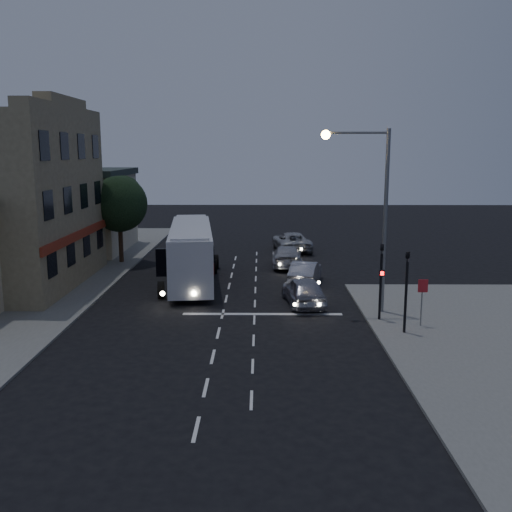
{
  "coord_description": "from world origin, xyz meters",
  "views": [
    {
      "loc": [
        1.88,
        -25.56,
        8.1
      ],
      "look_at": [
        1.64,
        6.14,
        2.2
      ],
      "focal_mm": 40.0,
      "sensor_mm": 36.0,
      "label": 1
    }
  ],
  "objects_px": {
    "tour_bus": "(191,251)",
    "traffic_signal_main": "(381,272)",
    "car_sedan_b": "(287,256)",
    "traffic_signal_side": "(407,282)",
    "regulatory_sign": "(422,295)",
    "car_suv": "(304,291)",
    "car_sedan_a": "(305,273)",
    "street_tree": "(119,201)",
    "car_sedan_c": "(292,242)",
    "streetlight": "(373,200)"
  },
  "relations": [
    {
      "from": "regulatory_sign",
      "to": "traffic_signal_main",
      "type": "bearing_deg",
      "value": 149.16
    },
    {
      "from": "car_sedan_b",
      "to": "regulatory_sign",
      "type": "xyz_separation_m",
      "value": [
        5.53,
        -14.25,
        0.87
      ]
    },
    {
      "from": "car_sedan_a",
      "to": "car_sedan_b",
      "type": "distance_m",
      "value": 5.56
    },
    {
      "from": "car_sedan_b",
      "to": "regulatory_sign",
      "type": "distance_m",
      "value": 15.31
    },
    {
      "from": "car_suv",
      "to": "car_sedan_c",
      "type": "distance_m",
      "value": 16.45
    },
    {
      "from": "tour_bus",
      "to": "streetlight",
      "type": "xyz_separation_m",
      "value": [
        9.74,
        -6.93,
        3.8
      ]
    },
    {
      "from": "tour_bus",
      "to": "street_tree",
      "type": "bearing_deg",
      "value": 128.18
    },
    {
      "from": "car_suv",
      "to": "traffic_signal_side",
      "type": "distance_m",
      "value": 6.68
    },
    {
      "from": "traffic_signal_main",
      "to": "car_sedan_a",
      "type": "bearing_deg",
      "value": 110.94
    },
    {
      "from": "tour_bus",
      "to": "car_sedan_a",
      "type": "height_order",
      "value": "tour_bus"
    },
    {
      "from": "car_sedan_c",
      "to": "traffic_signal_side",
      "type": "distance_m",
      "value": 21.85
    },
    {
      "from": "car_sedan_b",
      "to": "traffic_signal_side",
      "type": "distance_m",
      "value": 15.97
    },
    {
      "from": "traffic_signal_main",
      "to": "street_tree",
      "type": "xyz_separation_m",
      "value": [
        -15.81,
        14.25,
        2.08
      ]
    },
    {
      "from": "car_sedan_b",
      "to": "traffic_signal_side",
      "type": "relative_size",
      "value": 1.23
    },
    {
      "from": "car_sedan_c",
      "to": "streetlight",
      "type": "xyz_separation_m",
      "value": [
        2.9,
        -18.05,
        4.96
      ]
    },
    {
      "from": "regulatory_sign",
      "to": "street_tree",
      "type": "bearing_deg",
      "value": 138.92
    },
    {
      "from": "car_suv",
      "to": "car_sedan_a",
      "type": "xyz_separation_m",
      "value": [
        0.45,
        4.72,
        -0.05
      ]
    },
    {
      "from": "traffic_signal_main",
      "to": "regulatory_sign",
      "type": "xyz_separation_m",
      "value": [
        1.7,
        -1.01,
        -0.82
      ]
    },
    {
      "from": "car_sedan_b",
      "to": "traffic_signal_side",
      "type": "bearing_deg",
      "value": 108.09
    },
    {
      "from": "car_sedan_c",
      "to": "streetlight",
      "type": "bearing_deg",
      "value": 91.55
    },
    {
      "from": "car_sedan_b",
      "to": "traffic_signal_main",
      "type": "distance_m",
      "value": 13.88
    },
    {
      "from": "car_suv",
      "to": "car_sedan_b",
      "type": "height_order",
      "value": "car_suv"
    },
    {
      "from": "car_suv",
      "to": "streetlight",
      "type": "relative_size",
      "value": 0.5
    },
    {
      "from": "car_sedan_a",
      "to": "street_tree",
      "type": "relative_size",
      "value": 0.7
    },
    {
      "from": "car_sedan_c",
      "to": "regulatory_sign",
      "type": "xyz_separation_m",
      "value": [
        4.86,
        -20.48,
        0.82
      ]
    },
    {
      "from": "regulatory_sign",
      "to": "street_tree",
      "type": "distance_m",
      "value": 23.4
    },
    {
      "from": "car_sedan_a",
      "to": "traffic_signal_main",
      "type": "bearing_deg",
      "value": 123.57
    },
    {
      "from": "tour_bus",
      "to": "car_sedan_b",
      "type": "relative_size",
      "value": 2.36
    },
    {
      "from": "traffic_signal_main",
      "to": "street_tree",
      "type": "height_order",
      "value": "street_tree"
    },
    {
      "from": "car_sedan_c",
      "to": "street_tree",
      "type": "relative_size",
      "value": 0.9
    },
    {
      "from": "regulatory_sign",
      "to": "car_sedan_c",
      "type": "bearing_deg",
      "value": 103.35
    },
    {
      "from": "car_suv",
      "to": "car_sedan_b",
      "type": "bearing_deg",
      "value": -94.98
    },
    {
      "from": "car_suv",
      "to": "traffic_signal_main",
      "type": "relative_size",
      "value": 1.09
    },
    {
      "from": "tour_bus",
      "to": "traffic_signal_main",
      "type": "height_order",
      "value": "traffic_signal_main"
    },
    {
      "from": "car_suv",
      "to": "car_sedan_b",
      "type": "distance_m",
      "value": 10.22
    },
    {
      "from": "traffic_signal_main",
      "to": "traffic_signal_side",
      "type": "height_order",
      "value": "same"
    },
    {
      "from": "traffic_signal_side",
      "to": "regulatory_sign",
      "type": "height_order",
      "value": "traffic_signal_side"
    },
    {
      "from": "regulatory_sign",
      "to": "streetlight",
      "type": "bearing_deg",
      "value": 128.75
    },
    {
      "from": "traffic_signal_main",
      "to": "streetlight",
      "type": "height_order",
      "value": "streetlight"
    },
    {
      "from": "traffic_signal_side",
      "to": "streetlight",
      "type": "height_order",
      "value": "streetlight"
    },
    {
      "from": "car_sedan_b",
      "to": "traffic_signal_main",
      "type": "bearing_deg",
      "value": 107.65
    },
    {
      "from": "traffic_signal_main",
      "to": "tour_bus",
      "type": "bearing_deg",
      "value": 140.12
    },
    {
      "from": "tour_bus",
      "to": "traffic_signal_main",
      "type": "relative_size",
      "value": 2.9
    },
    {
      "from": "car_suv",
      "to": "street_tree",
      "type": "height_order",
      "value": "street_tree"
    },
    {
      "from": "tour_bus",
      "to": "street_tree",
      "type": "relative_size",
      "value": 1.92
    },
    {
      "from": "streetlight",
      "to": "street_tree",
      "type": "distance_m",
      "value": 20.19
    },
    {
      "from": "car_sedan_a",
      "to": "streetlight",
      "type": "distance_m",
      "value": 8.51
    },
    {
      "from": "car_suv",
      "to": "car_sedan_b",
      "type": "relative_size",
      "value": 0.89
    },
    {
      "from": "car_sedan_b",
      "to": "traffic_signal_main",
      "type": "relative_size",
      "value": 1.23
    },
    {
      "from": "car_sedan_a",
      "to": "regulatory_sign",
      "type": "distance_m",
      "value": 9.96
    }
  ]
}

